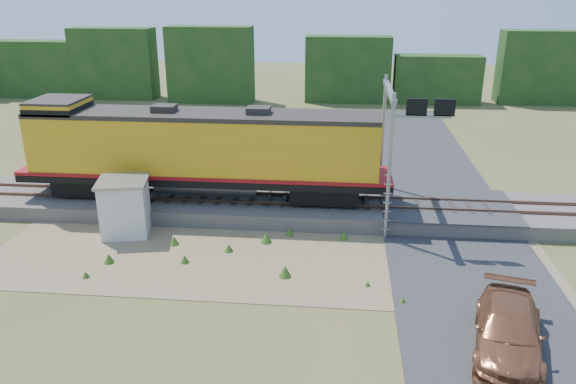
# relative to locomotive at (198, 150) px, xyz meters

# --- Properties ---
(ground) EXTENTS (140.00, 140.00, 0.00)m
(ground) POSITION_rel_locomotive_xyz_m (6.47, -6.00, -3.54)
(ground) COLOR #475123
(ground) RESTS_ON ground
(ballast) EXTENTS (70.00, 5.00, 0.80)m
(ballast) POSITION_rel_locomotive_xyz_m (6.47, 0.00, -3.14)
(ballast) COLOR slate
(ballast) RESTS_ON ground
(rails) EXTENTS (70.00, 1.54, 0.16)m
(rails) POSITION_rel_locomotive_xyz_m (6.47, 0.00, -2.66)
(rails) COLOR brown
(rails) RESTS_ON ballast
(dirt_shoulder) EXTENTS (26.00, 8.00, 0.03)m
(dirt_shoulder) POSITION_rel_locomotive_xyz_m (4.47, -5.50, -3.52)
(dirt_shoulder) COLOR #8C7754
(dirt_shoulder) RESTS_ON ground
(road) EXTENTS (7.00, 66.00, 0.86)m
(road) POSITION_rel_locomotive_xyz_m (13.47, -5.26, -3.45)
(road) COLOR #38383A
(road) RESTS_ON ground
(tree_line_north) EXTENTS (130.00, 3.00, 6.50)m
(tree_line_north) POSITION_rel_locomotive_xyz_m (6.47, 32.00, -0.47)
(tree_line_north) COLOR #1A3A15
(tree_line_north) RESTS_ON ground
(weed_clumps) EXTENTS (15.00, 6.20, 0.56)m
(weed_clumps) POSITION_rel_locomotive_xyz_m (2.97, -5.90, -3.54)
(weed_clumps) COLOR #37611B
(weed_clumps) RESTS_ON ground
(locomotive) EXTENTS (20.23, 3.09, 5.22)m
(locomotive) POSITION_rel_locomotive_xyz_m (0.00, 0.00, 0.00)
(locomotive) COLOR black
(locomotive) RESTS_ON rails
(shed) EXTENTS (2.88, 2.88, 2.88)m
(shed) POSITION_rel_locomotive_xyz_m (-3.04, -3.37, -2.08)
(shed) COLOR silver
(shed) RESTS_ON ground
(signal_gantry) EXTENTS (2.90, 6.20, 7.31)m
(signal_gantry) POSITION_rel_locomotive_xyz_m (10.39, -0.67, 1.93)
(signal_gantry) COLOR gray
(signal_gantry) RESTS_ON ground
(car) EXTENTS (3.41, 5.75, 1.56)m
(car) POSITION_rel_locomotive_xyz_m (13.62, -11.55, -2.75)
(car) COLOR #9A5B39
(car) RESTS_ON ground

